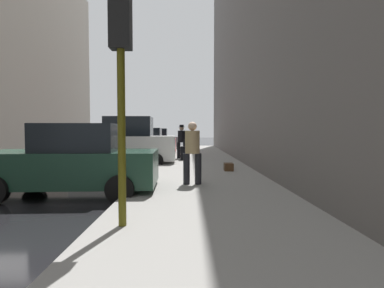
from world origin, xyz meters
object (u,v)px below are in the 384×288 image
pedestrian_with_fedora (182,140)px  duffel_bag (229,167)px  rolling_suitcase (184,153)px  parked_white_van (126,143)px  pedestrian_in_tan_coat (192,149)px  parked_dark_green_sedan (74,161)px  parked_gray_coupe (154,140)px  traffic_light (121,55)px  fire_hydrant (166,154)px  parked_red_hatchback (144,142)px

pedestrian_with_fedora → duffel_bag: pedestrian_with_fedora is taller
pedestrian_with_fedora → rolling_suitcase: size_ratio=1.71×
parked_white_van → pedestrian_in_tan_coat: parked_white_van is taller
parked_dark_green_sedan → parked_gray_coupe: bearing=90.0°
parked_white_van → parked_dark_green_sedan: bearing=-90.0°
parked_dark_green_sedan → traffic_light: bearing=-57.4°
parked_white_van → fire_hydrant: (1.80, 0.68, -0.54)m
parked_gray_coupe → duffel_bag: parked_gray_coupe is taller
parked_red_hatchback → rolling_suitcase: 5.14m
fire_hydrant → parked_dark_green_sedan: bearing=-104.5°
parked_red_hatchback → pedestrian_with_fedora: 4.39m
parked_dark_green_sedan → parked_gray_coupe: 17.38m
parked_gray_coupe → parked_red_hatchback: bearing=-90.0°
fire_hydrant → pedestrian_in_tan_coat: size_ratio=0.41×
pedestrian_in_tan_coat → parked_dark_green_sedan: bearing=-167.6°
parked_gray_coupe → rolling_suitcase: 10.23m
parked_gray_coupe → traffic_light: (1.85, -20.29, 1.91)m
rolling_suitcase → traffic_light: bearing=-94.5°
pedestrian_in_tan_coat → traffic_light: bearing=-107.6°
rolling_suitcase → duffel_bag: (1.68, -4.11, -0.20)m
parked_red_hatchback → pedestrian_in_tan_coat: bearing=-75.1°
traffic_light → rolling_suitcase: (0.82, 10.41, -2.27)m
parked_gray_coupe → pedestrian_with_fedora: 9.43m
rolling_suitcase → parked_red_hatchback: bearing=121.4°
traffic_light → fire_hydrant: bearing=90.3°
rolling_suitcase → parked_dark_green_sedan: bearing=-109.6°
parked_red_hatchback → rolling_suitcase: parked_red_hatchback is taller
parked_red_hatchback → duffel_bag: 9.55m
traffic_light → duffel_bag: (2.50, 6.31, -2.47)m
parked_red_hatchback → traffic_light: traffic_light is taller
parked_dark_green_sedan → pedestrian_with_fedora: size_ratio=2.40×
parked_red_hatchback → traffic_light: 15.02m
parked_gray_coupe → pedestrian_with_fedora: bearing=-74.5°
parked_gray_coupe → pedestrian_in_tan_coat: size_ratio=2.48×
parked_gray_coupe → pedestrian_in_tan_coat: pedestrian_in_tan_coat is taller
parked_white_van → parked_gray_coupe: 11.09m
fire_hydrant → rolling_suitcase: bearing=31.4°
traffic_light → rolling_suitcase: traffic_light is taller
pedestrian_in_tan_coat → fire_hydrant: bearing=100.6°
parked_dark_green_sedan → pedestrian_with_fedora: (2.52, 8.30, 0.29)m
parked_white_van → traffic_light: (1.85, -9.20, 1.73)m
parked_red_hatchback → parked_gray_coupe: same height
parked_white_van → rolling_suitcase: 2.98m
fire_hydrant → duffel_bag: size_ratio=1.60×
fire_hydrant → pedestrian_in_tan_coat: pedestrian_in_tan_coat is taller
parked_white_van → fire_hydrant: 2.00m
traffic_light → duffel_bag: bearing=68.4°
parked_dark_green_sedan → traffic_light: size_ratio=1.18×
parked_gray_coupe → pedestrian_with_fedora: (2.52, -9.08, 0.29)m
parked_white_van → parked_red_hatchback: parked_white_van is taller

